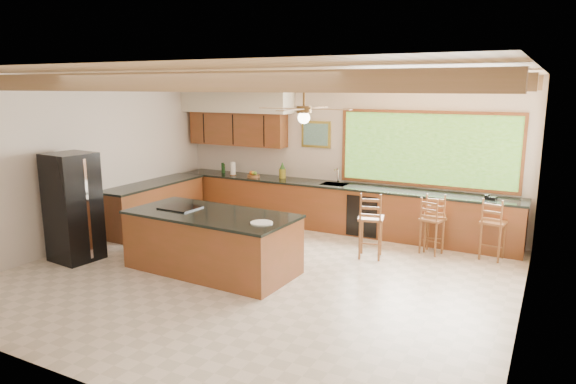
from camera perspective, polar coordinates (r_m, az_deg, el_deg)
The scene contains 9 objects.
ground at distance 7.88m, azimuth -3.27°, elevation -9.24°, with size 7.20×7.20×0.00m, color beige.
room_shell at distance 8.03m, azimuth -2.08°, elevation 7.40°, with size 7.27×6.54×3.02m.
counter_run at distance 10.23m, azimuth 0.03°, elevation -1.58°, with size 7.12×3.10×1.26m.
island at distance 8.03m, azimuth -8.46°, elevation -5.47°, with size 2.68×1.34×0.94m.
refrigerator at distance 9.03m, azimuth -22.77°, elevation -1.57°, with size 0.75×0.74×1.77m.
bar_stool_a at distance 8.53m, azimuth 9.08°, elevation -3.05°, with size 0.48×0.48×1.12m.
bar_stool_b at distance 9.13m, azimuth 15.94°, elevation -2.71°, with size 0.43×0.43×1.04m.
bar_stool_c at distance 8.99m, azimuth 15.70°, elevation -3.09°, with size 0.43×0.43×0.99m.
bar_stool_d at distance 9.00m, azimuth 21.84°, elevation -3.29°, with size 0.42×0.42×1.04m.
Camera 1 is at (3.82, -6.30, 2.81)m, focal length 32.00 mm.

